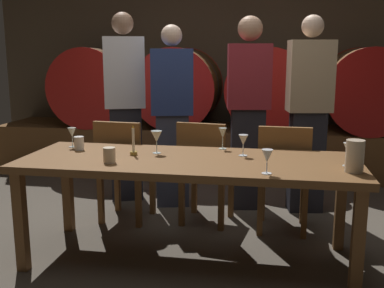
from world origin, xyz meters
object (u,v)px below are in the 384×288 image
Objects in this scene: chair_center at (205,168)px; candle_center at (133,147)px; guest_center_left at (172,116)px; wine_glass_far_left at (72,133)px; chair_right at (284,174)px; cup_left at (79,143)px; wine_glass_left at (157,137)px; cup_right at (109,155)px; guest_center_right at (248,112)px; wine_glass_center_right at (243,141)px; wine_glass_right at (267,157)px; wine_glass_center_left at (223,134)px; guest_far_left at (125,106)px; pitcher at (355,156)px; wine_glass_far_right at (348,149)px; wine_barrel_center_left at (180,87)px; guest_far_right at (308,114)px; wine_barrel_far_right at (365,90)px; chair_left at (123,166)px; wine_barrel_center_right at (268,89)px; wine_barrel_far_left at (98,86)px; dining_table at (189,169)px.

candle_center is (-0.41, -0.63, 0.30)m from chair_center.
guest_center_left is 11.21× the size of wine_glass_far_left.
chair_right is at bearing 140.12° from guest_center_left.
cup_left is (0.09, -0.08, -0.06)m from wine_glass_far_left.
wine_glass_left is 1.60× the size of cup_right.
chair_center is at bearing 48.91° from guest_center_right.
wine_glass_center_right reaches higher than wine_glass_right.
wine_glass_left is 0.50m from wine_glass_center_left.
guest_far_left is at bearing 139.65° from wine_glass_center_left.
pitcher is 1.30× the size of wine_glass_far_right.
guest_far_right reaches higher than wine_barrel_center_left.
pitcher is at bearing 1.11° from cup_right.
guest_center_right is (-1.24, -1.34, -0.11)m from wine_barrel_far_right.
wine_glass_center_left reaches higher than wine_glass_far_right.
wine_glass_left is at bearing 135.58° from chair_left.
wine_barrel_far_right is at bearing -156.69° from guest_center_left.
chair_right is (0.16, -1.91, -0.52)m from wine_barrel_center_right.
cup_left is at bearing 167.18° from candle_center.
wine_barrel_center_left reaches higher than chair_right.
guest_far_left reaches higher than wine_glass_left.
guest_center_right is 11.86× the size of wine_glass_right.
wine_glass_far_right is 1.48× the size of cup_right.
wine_glass_far_right is (1.88, -1.28, -0.09)m from guest_far_left.
wine_glass_center_left reaches higher than wine_glass_center_right.
chair_left is at bearing -63.66° from wine_barrel_far_left.
cup_right is (-0.50, -0.88, 0.29)m from chair_center.
wine_glass_center_left is at bearing -50.08° from wine_barrel_far_left.
guest_center_right reaches higher than wine_glass_center_right.
wine_barrel_far_left is at bearing -59.85° from guest_center_left.
wine_barrel_center_left is 1.09× the size of chair_center.
wine_barrel_center_right is 2.61m from wine_glass_far_right.
wine_glass_far_left reaches higher than cup_left.
pitcher reaches higher than chair_left.
chair_left is 1.69m from guest_far_right.
pitcher is 1.96× the size of cup_left.
wine_glass_left is 0.61m from wine_glass_center_right.
pitcher is at bearing -9.25° from dining_table.
cup_left is at bearing -43.52° from wine_glass_far_left.
wine_glass_far_left is 1.00× the size of wine_glass_center_right.
wine_barrel_far_right reaches higher than chair_center.
guest_center_right is (0.32, 0.50, 0.41)m from chair_center.
guest_center_left is at bearing -121.85° from wine_barrel_center_right.
wine_barrel_center_right is 1.85m from guest_far_left.
chair_left is 0.49× the size of guest_far_left.
wine_barrel_far_right is 3.40m from cup_left.
chair_right is at bearing -177.93° from chair_center.
guest_center_right is (1.95, -1.34, -0.11)m from wine_barrel_far_left.
guest_center_left reaches higher than candle_center.
wine_glass_center_left is at bearing -70.72° from wine_barrel_center_left.
chair_right is 1.23m from candle_center.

